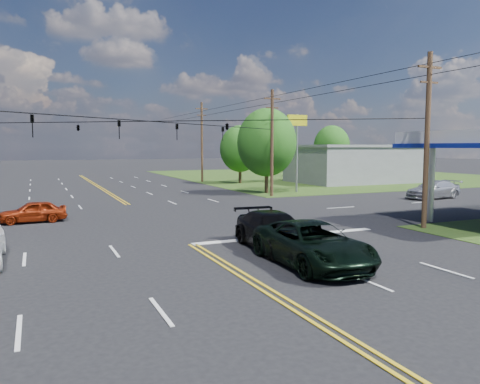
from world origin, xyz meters
name	(u,v)px	position (x,y,z in m)	size (l,w,h in m)	color
ground	(152,220)	(0.00, 12.00, 0.00)	(280.00, 280.00, 0.00)	black
grass_ne	(329,176)	(35.00, 44.00, 0.00)	(46.00, 48.00, 0.03)	#264616
stop_bar	(288,236)	(5.00, 4.00, 0.00)	(10.00, 0.50, 0.02)	silver
retail_ne	(351,165)	(30.00, 32.00, 2.20)	(14.00, 10.00, 4.40)	slate
pole_se	(427,139)	(13.00, 3.00, 4.92)	(1.60, 0.28, 9.50)	#3C2D19
pole_ne	(272,142)	(13.00, 21.00, 4.92)	(1.60, 0.28, 9.50)	#3C2D19
pole_right_far	(202,141)	(13.00, 40.00, 5.17)	(1.60, 0.28, 10.00)	#3C2D19
span_wire_signals	(150,121)	(0.00, 12.00, 6.00)	(26.00, 18.00, 1.13)	black
power_lines	(157,72)	(0.00, 10.00, 8.60)	(26.04, 100.00, 0.64)	black
tree_right_a	(267,142)	(14.00, 24.00, 4.87)	(5.70, 5.70, 8.18)	#3C2D19
tree_right_b	(240,149)	(16.50, 36.00, 4.22)	(4.94, 4.94, 7.09)	#3C2D19
tree_far_r	(332,146)	(34.00, 42.00, 4.54)	(5.32, 5.32, 7.63)	#3C2D19
pickup_dkgreen	(312,244)	(3.00, -1.39, 0.82)	(2.73, 5.92, 1.65)	black
suv_black	(274,231)	(3.00, 1.67, 0.81)	(2.26, 5.55, 1.61)	black
sedan_red	(33,212)	(-6.67, 13.89, 0.64)	(1.51, 3.76, 1.28)	maroon
sedan_far	(433,190)	(25.02, 13.89, 0.78)	(2.18, 5.36, 1.56)	#B1B1B6
polesign_ne	(297,132)	(17.00, 23.41, 5.87)	(2.10, 0.27, 7.61)	#A5A5AA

